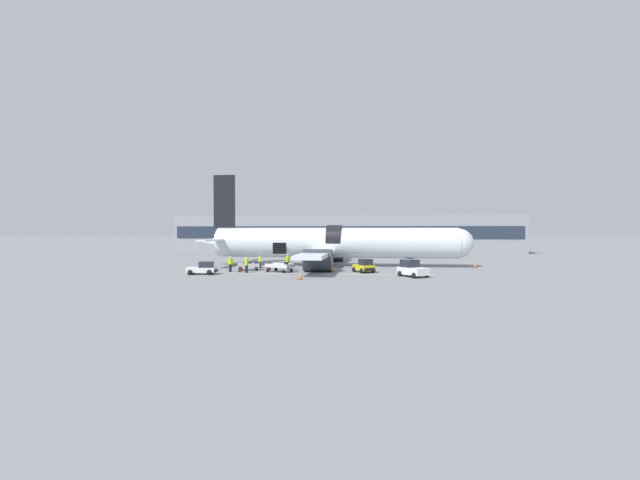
{
  "coord_description": "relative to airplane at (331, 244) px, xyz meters",
  "views": [
    {
      "loc": [
        7.13,
        -48.27,
        4.67
      ],
      "look_at": [
        0.15,
        3.28,
        3.4
      ],
      "focal_mm": 24.0,
      "sensor_mm": 36.0,
      "label": 1
    }
  ],
  "objects": [
    {
      "name": "suitcase_on_tarmac_upright",
      "position": [
        -8.98,
        -9.36,
        -2.63
      ],
      "size": [
        0.38,
        0.31,
        0.61
      ],
      "color": "#4C1E1E",
      "rests_on": "ground_plane"
    },
    {
      "name": "baggage_tug_mid",
      "position": [
        -12.1,
        -12.06,
        -2.3
      ],
      "size": [
        3.18,
        2.16,
        1.33
      ],
      "color": "white",
      "rests_on": "ground_plane"
    },
    {
      "name": "baggage_tug_lead",
      "position": [
        9.37,
        -11.39,
        -2.15
      ],
      "size": [
        3.17,
        3.44,
        1.7
      ],
      "color": "white",
      "rests_on": "ground_plane"
    },
    {
      "name": "ground_crew_supervisor",
      "position": [
        -8.12,
        -4.36,
        -2.01
      ],
      "size": [
        0.53,
        0.53,
        1.66
      ],
      "color": "#1E2338",
      "rests_on": "ground_plane"
    },
    {
      "name": "ground_crew_loader_a",
      "position": [
        -8.11,
        -9.78,
        -1.97
      ],
      "size": [
        0.49,
        0.6,
        1.73
      ],
      "color": "black",
      "rests_on": "ground_plane"
    },
    {
      "name": "safety_cone_engine_left",
      "position": [
        -1.27,
        -15.01,
        -2.57
      ],
      "size": [
        0.49,
        0.49,
        0.67
      ],
      "color": "black",
      "rests_on": "ground_plane"
    },
    {
      "name": "baggage_cart_loading",
      "position": [
        -8.62,
        -6.96,
        -2.45
      ],
      "size": [
        3.5,
        2.24,
        0.97
      ],
      "color": "#B7BABF",
      "rests_on": "ground_plane"
    },
    {
      "name": "baggage_tug_rear",
      "position": [
        4.51,
        -7.75,
        -2.25
      ],
      "size": [
        2.61,
        2.87,
        1.5
      ],
      "color": "yellow",
      "rests_on": "ground_plane"
    },
    {
      "name": "ground_crew_loader_b",
      "position": [
        -4.4,
        -5.78,
        -1.92
      ],
      "size": [
        0.43,
        0.63,
        1.83
      ],
      "color": "#2D2D33",
      "rests_on": "ground_plane"
    },
    {
      "name": "airplane",
      "position": [
        0.0,
        0.0,
        0.0
      ],
      "size": [
        34.78,
        29.07,
        11.89
      ],
      "color": "silver",
      "rests_on": "ground_plane"
    },
    {
      "name": "terminal_strip",
      "position": [
        -1.15,
        37.18,
        0.88
      ],
      "size": [
        70.55,
        13.9,
        7.51
      ],
      "color": "gray",
      "rests_on": "ground_plane"
    },
    {
      "name": "ground_crew_driver",
      "position": [
        -10.15,
        -9.17,
        -1.97
      ],
      "size": [
        0.59,
        0.53,
        1.75
      ],
      "color": "black",
      "rests_on": "ground_plane"
    },
    {
      "name": "ground_plane",
      "position": [
        -1.15,
        -6.17,
        -2.88
      ],
      "size": [
        500.0,
        500.0,
        0.0
      ],
      "primitive_type": "plane",
      "color": "gray"
    },
    {
      "name": "baggage_cart_queued",
      "position": [
        -4.65,
        -8.56,
        -2.39
      ],
      "size": [
        3.88,
        2.62,
        1.12
      ],
      "color": "silver",
      "rests_on": "ground_plane"
    },
    {
      "name": "suitcase_on_tarmac_spare",
      "position": [
        -6.45,
        -6.42,
        -2.52
      ],
      "size": [
        0.44,
        0.24,
        0.84
      ],
      "color": "#4C1E1E",
      "rests_on": "ground_plane"
    },
    {
      "name": "safety_cone_nose",
      "position": [
        17.79,
        -0.26,
        -2.59
      ],
      "size": [
        0.44,
        0.44,
        0.63
      ],
      "color": "black",
      "rests_on": "ground_plane"
    },
    {
      "name": "safety_cone_wingtip",
      "position": [
        0.99,
        -7.59,
        -2.57
      ],
      "size": [
        0.5,
        0.5,
        0.66
      ],
      "color": "black",
      "rests_on": "ground_plane"
    },
    {
      "name": "apron_marking_line",
      "position": [
        -1.14,
        -10.15,
        -2.88
      ],
      "size": [
        25.78,
        0.84,
        0.01
      ],
      "color": "silver",
      "rests_on": "ground_plane"
    }
  ]
}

